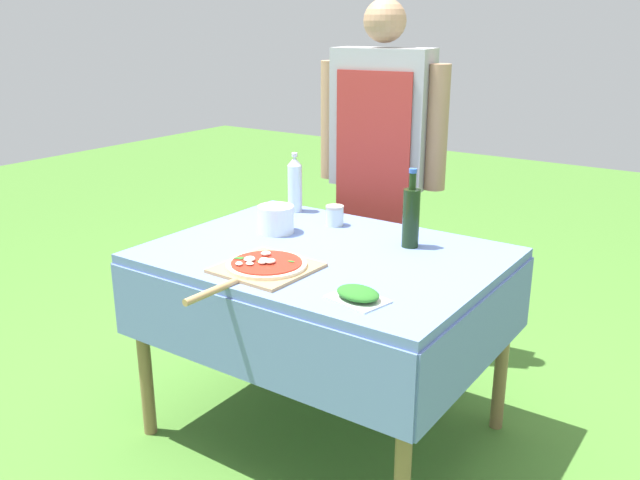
% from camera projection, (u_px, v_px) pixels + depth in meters
% --- Properties ---
extents(ground_plane, '(12.00, 12.00, 0.00)m').
position_uv_depth(ground_plane, '(324.00, 429.00, 2.77)').
color(ground_plane, '#477A2D').
extents(prep_table, '(1.27, 0.97, 0.77)m').
position_uv_depth(prep_table, '(325.00, 275.00, 2.56)').
color(prep_table, '#607AB7').
rests_on(prep_table, ground).
extents(person_cook, '(0.63, 0.25, 1.69)m').
position_uv_depth(person_cook, '(381.00, 153.00, 3.19)').
color(person_cook, '#333D56').
rests_on(person_cook, ground).
extents(pizza_on_peel, '(0.31, 0.54, 0.05)m').
position_uv_depth(pizza_on_peel, '(264.00, 267.00, 2.33)').
color(pizza_on_peel, tan).
rests_on(pizza_on_peel, prep_table).
extents(oil_bottle, '(0.06, 0.06, 0.30)m').
position_uv_depth(oil_bottle, '(411.00, 216.00, 2.54)').
color(oil_bottle, black).
rests_on(oil_bottle, prep_table).
extents(water_bottle, '(0.06, 0.06, 0.27)m').
position_uv_depth(water_bottle, '(295.00, 184.00, 3.02)').
color(water_bottle, silver).
rests_on(water_bottle, prep_table).
extents(herb_container, '(0.20, 0.16, 0.04)m').
position_uv_depth(herb_container, '(358.00, 294.00, 2.08)').
color(herb_container, silver).
rests_on(herb_container, prep_table).
extents(mixing_tub, '(0.15, 0.15, 0.11)m').
position_uv_depth(mixing_tub, '(276.00, 219.00, 2.74)').
color(mixing_tub, silver).
rests_on(mixing_tub, prep_table).
extents(sauce_jar, '(0.08, 0.08, 0.08)m').
position_uv_depth(sauce_jar, '(335.00, 217.00, 2.84)').
color(sauce_jar, silver).
rests_on(sauce_jar, prep_table).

